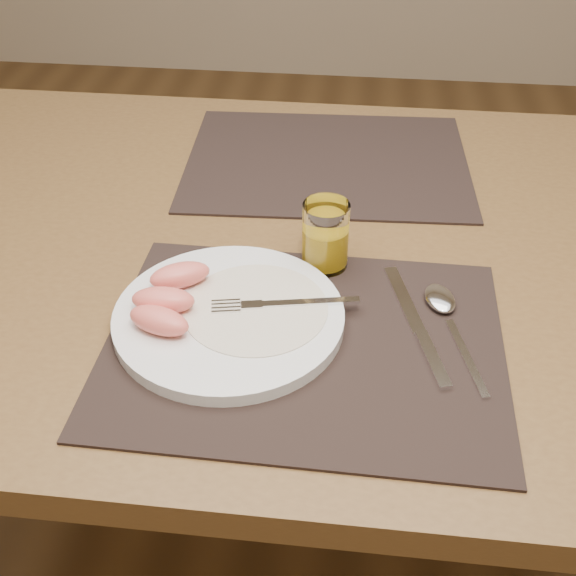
# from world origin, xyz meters

# --- Properties ---
(ground) EXTENTS (5.00, 5.00, 0.00)m
(ground) POSITION_xyz_m (0.00, 0.00, 0.00)
(ground) COLOR brown
(ground) RESTS_ON ground
(table) EXTENTS (1.40, 0.90, 0.75)m
(table) POSITION_xyz_m (0.00, 0.00, 0.67)
(table) COLOR brown
(table) RESTS_ON ground
(placemat_near) EXTENTS (0.45, 0.36, 0.00)m
(placemat_near) POSITION_xyz_m (0.02, -0.22, 0.75)
(placemat_near) COLOR black
(placemat_near) RESTS_ON table
(placemat_far) EXTENTS (0.47, 0.37, 0.00)m
(placemat_far) POSITION_xyz_m (0.01, 0.22, 0.75)
(placemat_far) COLOR black
(placemat_far) RESTS_ON table
(plate) EXTENTS (0.27, 0.27, 0.02)m
(plate) POSITION_xyz_m (-0.07, -0.19, 0.76)
(plate) COLOR white
(plate) RESTS_ON placemat_near
(plate_dressing) EXTENTS (0.17, 0.17, 0.00)m
(plate_dressing) POSITION_xyz_m (-0.04, -0.18, 0.77)
(plate_dressing) COLOR white
(plate_dressing) RESTS_ON plate
(fork) EXTENTS (0.17, 0.05, 0.00)m
(fork) POSITION_xyz_m (-0.02, -0.18, 0.77)
(fork) COLOR silver
(fork) RESTS_ON plate
(knife) EXTENTS (0.07, 0.22, 0.01)m
(knife) POSITION_xyz_m (0.15, -0.19, 0.76)
(knife) COLOR silver
(knife) RESTS_ON placemat_near
(spoon) EXTENTS (0.07, 0.19, 0.01)m
(spoon) POSITION_xyz_m (0.18, -0.14, 0.76)
(spoon) COLOR silver
(spoon) RESTS_ON placemat_near
(juice_glass) EXTENTS (0.06, 0.06, 0.09)m
(juice_glass) POSITION_xyz_m (0.03, -0.07, 0.79)
(juice_glass) COLOR white
(juice_glass) RESTS_ON placemat_near
(grapefruit_wedges) EXTENTS (0.09, 0.14, 0.03)m
(grapefruit_wedges) POSITION_xyz_m (-0.14, -0.20, 0.78)
(grapefruit_wedges) COLOR #EC7260
(grapefruit_wedges) RESTS_ON plate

